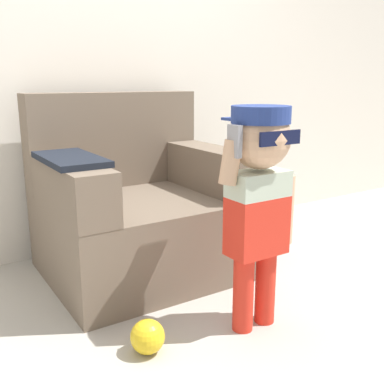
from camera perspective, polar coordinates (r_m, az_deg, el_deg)
name	(u,v)px	position (r m, az deg, el deg)	size (l,w,h in m)	color
ground_plane	(153,276)	(2.67, -5.04, -10.58)	(10.00, 10.00, 0.00)	#ADA89E
wall_back	(98,49)	(3.05, -11.80, 17.36)	(10.00, 0.05, 2.60)	silver
armchair	(138,210)	(2.66, -6.84, -2.29)	(1.10, 0.94, 1.04)	#6B5B4C
person_child	(259,185)	(1.95, 8.47, 0.94)	(0.41, 0.31, 1.00)	red
side_table	(255,203)	(3.02, 7.97, -1.35)	(0.39, 0.39, 0.52)	#333333
toy_ball	(148,337)	(1.96, -5.66, -17.81)	(0.15, 0.15, 0.15)	yellow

